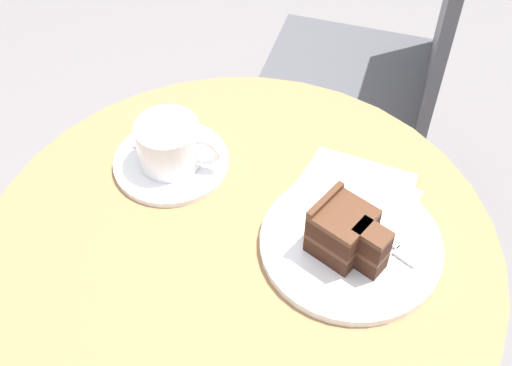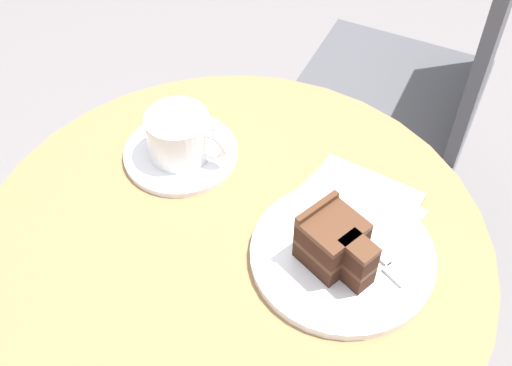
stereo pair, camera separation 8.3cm
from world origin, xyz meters
name	(u,v)px [view 2 (the right image)]	position (x,y,z in m)	size (l,w,h in m)	color
cafe_table	(233,294)	(0.00, 0.00, 0.58)	(0.67, 0.67, 0.70)	olive
saucer	(181,153)	(-0.13, 0.11, 0.71)	(0.16, 0.16, 0.01)	white
coffee_cup	(179,135)	(-0.13, 0.11, 0.75)	(0.12, 0.09, 0.07)	white
teaspoon	(194,128)	(-0.14, 0.15, 0.71)	(0.09, 0.07, 0.00)	silver
cake_plate	(342,255)	(0.14, 0.04, 0.71)	(0.23, 0.23, 0.01)	white
cake_slice	(335,243)	(0.13, 0.02, 0.75)	(0.10, 0.09, 0.07)	#381E14
fork	(379,256)	(0.18, 0.05, 0.72)	(0.12, 0.07, 0.00)	silver
napkin	(349,214)	(0.12, 0.11, 0.70)	(0.19, 0.20, 0.00)	tan
cafe_chair	(434,72)	(0.12, 0.68, 0.53)	(0.38, 0.38, 0.88)	#4C4C51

